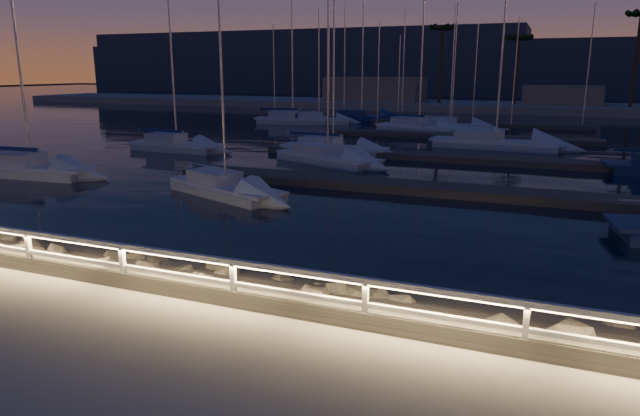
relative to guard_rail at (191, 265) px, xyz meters
The scene contains 20 objects.
ground 0.78m from the guard_rail, ahead, with size 400.00×400.00×0.00m, color gray.
harbor_water 31.27m from the guard_rail, 89.87° to the left, with size 400.00×440.00×0.60m.
guard_rail is the anchor object (origin of this frame).
riprap 4.78m from the guard_rail, 165.75° to the left, with size 35.20×2.73×1.39m.
floating_docks 32.52m from the guard_rail, 89.88° to the left, with size 22.00×36.00×0.40m.
far_shore 74.05m from the guard_rail, 90.04° to the left, with size 160.00×14.00×5.20m.
palm_left 73.04m from the guard_rail, 96.29° to the left, with size 3.00×3.00×11.20m.
palm_center 73.47m from the guard_rail, 88.38° to the left, with size 3.00×3.00×9.70m.
distant_hills 135.56m from the guard_rail, 99.37° to the left, with size 230.00×37.50×18.00m.
sailboat_a 22.54m from the guard_rail, 147.09° to the left, with size 7.68×2.90×12.86m.
sailboat_b 13.79m from the guard_rail, 118.64° to the left, with size 6.84×4.22×11.33m.
sailboat_c 23.15m from the guard_rail, 104.13° to the left, with size 7.65×4.84×12.66m.
sailboat_e 29.31m from the guard_rail, 126.84° to the left, with size 7.26×2.57×12.23m.
sailboat_f 26.94m from the guard_rail, 104.41° to the left, with size 7.45×2.53×12.53m.
sailboat_i 48.82m from the guard_rail, 109.06° to the left, with size 7.16×3.90×11.82m.
sailboat_j 42.78m from the guard_rail, 95.97° to the left, with size 8.54×4.38×14.03m.
sailboat_k 45.80m from the guard_rail, 92.53° to the left, with size 7.32×2.40×12.30m.
sailboat_l 33.51m from the guard_rail, 84.53° to the left, with size 9.48×3.28×15.80m.
sailboat_m 49.08m from the guard_rail, 112.34° to the left, with size 8.29×3.95×13.70m.
sailboat_n 52.54m from the guard_rail, 104.12° to the left, with size 8.44×4.17×13.87m.
Camera 1 is at (7.12, -10.07, 5.03)m, focal length 32.00 mm.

